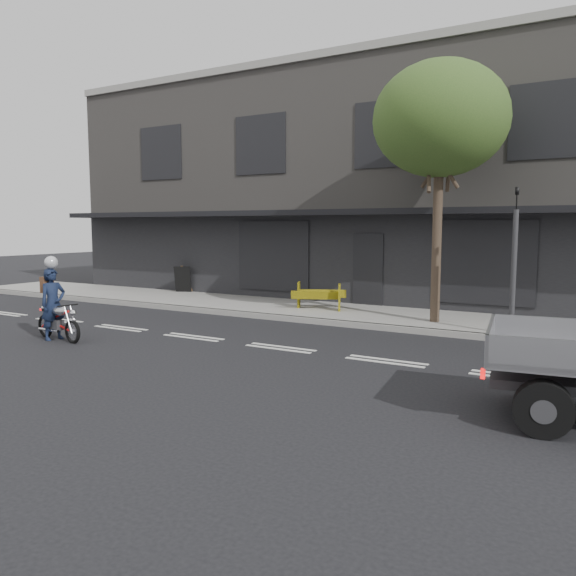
{
  "coord_description": "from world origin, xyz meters",
  "views": [
    {
      "loc": [
        6.06,
        -10.26,
        2.63
      ],
      "look_at": [
        -0.1,
        0.5,
        1.26
      ],
      "focal_mm": 35.0,
      "sensor_mm": 36.0,
      "label": 1
    }
  ],
  "objects_px": {
    "motorcycle": "(58,321)",
    "rider": "(53,304)",
    "construction_barrier": "(316,296)",
    "sandwich_board": "(183,279)",
    "traffic_light_pole": "(514,269)",
    "street_tree": "(440,120)"
  },
  "relations": [
    {
      "from": "motorcycle",
      "to": "rider",
      "type": "xyz_separation_m",
      "value": [
        -0.15,
        0.0,
        0.38
      ]
    },
    {
      "from": "construction_barrier",
      "to": "sandwich_board",
      "type": "xyz_separation_m",
      "value": [
        -6.38,
        1.51,
        0.08
      ]
    },
    {
      "from": "traffic_light_pole",
      "to": "street_tree",
      "type": "bearing_deg",
      "value": 156.97
    },
    {
      "from": "motorcycle",
      "to": "construction_barrier",
      "type": "distance_m",
      "value": 7.18
    },
    {
      "from": "motorcycle",
      "to": "construction_barrier",
      "type": "height_order",
      "value": "construction_barrier"
    },
    {
      "from": "street_tree",
      "to": "construction_barrier",
      "type": "relative_size",
      "value": 4.63
    },
    {
      "from": "traffic_light_pole",
      "to": "motorcycle",
      "type": "distance_m",
      "value": 10.53
    },
    {
      "from": "rider",
      "to": "sandwich_board",
      "type": "relative_size",
      "value": 1.71
    },
    {
      "from": "traffic_light_pole",
      "to": "motorcycle",
      "type": "height_order",
      "value": "traffic_light_pole"
    },
    {
      "from": "street_tree",
      "to": "sandwich_board",
      "type": "xyz_separation_m",
      "value": [
        -10.02,
        1.8,
        -4.64
      ]
    },
    {
      "from": "street_tree",
      "to": "motorcycle",
      "type": "height_order",
      "value": "street_tree"
    },
    {
      "from": "traffic_light_pole",
      "to": "sandwich_board",
      "type": "distance_m",
      "value": 12.35
    },
    {
      "from": "rider",
      "to": "sandwich_board",
      "type": "distance_m",
      "value": 8.28
    },
    {
      "from": "sandwich_board",
      "to": "street_tree",
      "type": "bearing_deg",
      "value": -31.55
    },
    {
      "from": "rider",
      "to": "construction_barrier",
      "type": "xyz_separation_m",
      "value": [
        3.61,
        6.29,
        -0.27
      ]
    },
    {
      "from": "construction_barrier",
      "to": "rider",
      "type": "bearing_deg",
      "value": -119.87
    },
    {
      "from": "rider",
      "to": "construction_barrier",
      "type": "bearing_deg",
      "value": -22.12
    },
    {
      "from": "construction_barrier",
      "to": "traffic_light_pole",
      "type": "bearing_deg",
      "value": -11.42
    },
    {
      "from": "rider",
      "to": "construction_barrier",
      "type": "height_order",
      "value": "rider"
    },
    {
      "from": "motorcycle",
      "to": "rider",
      "type": "bearing_deg",
      "value": -172.27
    },
    {
      "from": "traffic_light_pole",
      "to": "construction_barrier",
      "type": "height_order",
      "value": "traffic_light_pole"
    },
    {
      "from": "traffic_light_pole",
      "to": "rider",
      "type": "bearing_deg",
      "value": -150.88
    }
  ]
}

